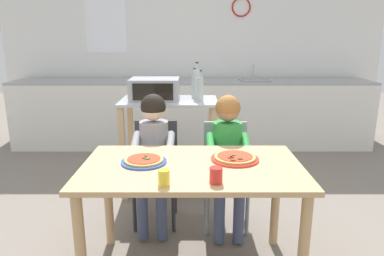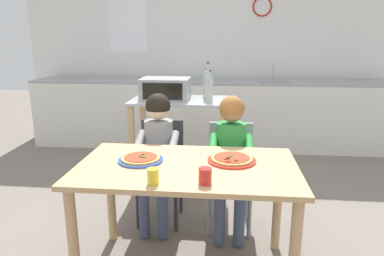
# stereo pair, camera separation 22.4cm
# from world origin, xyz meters

# --- Properties ---
(ground_plane) EXTENTS (12.39, 12.39, 0.00)m
(ground_plane) POSITION_xyz_m (0.00, 1.24, 0.00)
(ground_plane) COLOR slate
(back_wall_tiled) EXTENTS (5.31, 0.14, 2.70)m
(back_wall_tiled) POSITION_xyz_m (-0.00, 3.16, 1.35)
(back_wall_tiled) COLOR white
(back_wall_tiled) RESTS_ON ground
(kitchen_counter) EXTENTS (4.78, 0.60, 1.11)m
(kitchen_counter) POSITION_xyz_m (0.00, 2.75, 0.45)
(kitchen_counter) COLOR silver
(kitchen_counter) RESTS_ON ground
(kitchen_island_cart) EXTENTS (0.90, 0.54, 0.90)m
(kitchen_island_cart) POSITION_xyz_m (-0.22, 1.27, 0.59)
(kitchen_island_cart) COLOR #B7BABF
(kitchen_island_cart) RESTS_ON ground
(toaster_oven) EXTENTS (0.45, 0.36, 0.20)m
(toaster_oven) POSITION_xyz_m (-0.35, 1.28, 1.00)
(toaster_oven) COLOR #999BA0
(toaster_oven) RESTS_ON kitchen_island_cart
(bottle_brown_beer) EXTENTS (0.07, 0.07, 0.34)m
(bottle_brown_beer) POSITION_xyz_m (0.05, 1.31, 1.04)
(bottle_brown_beer) COLOR #ADB7B2
(bottle_brown_beer) RESTS_ON kitchen_island_cart
(bottle_slim_sauce) EXTENTS (0.05, 0.05, 0.29)m
(bottle_slim_sauce) POSITION_xyz_m (0.08, 1.16, 1.02)
(bottle_slim_sauce) COLOR #ADB7B2
(bottle_slim_sauce) RESTS_ON kitchen_island_cart
(bottle_squat_spirits) EXTENTS (0.07, 0.07, 0.28)m
(bottle_squat_spirits) POSITION_xyz_m (0.03, 1.46, 1.01)
(bottle_squat_spirits) COLOR #ADB7B2
(bottle_squat_spirits) RESTS_ON kitchen_island_cart
(dining_table) EXTENTS (1.32, 0.77, 0.73)m
(dining_table) POSITION_xyz_m (0.00, 0.00, 0.63)
(dining_table) COLOR tan
(dining_table) RESTS_ON ground
(dining_chair_left) EXTENTS (0.36, 0.36, 0.81)m
(dining_chair_left) POSITION_xyz_m (-0.29, 0.69, 0.48)
(dining_chair_left) COLOR #333338
(dining_chair_left) RESTS_ON ground
(dining_chair_right) EXTENTS (0.36, 0.36, 0.81)m
(dining_chair_right) POSITION_xyz_m (0.27, 0.64, 0.48)
(dining_chair_right) COLOR gray
(dining_chair_right) RESTS_ON ground
(child_in_grey_shirt) EXTENTS (0.32, 0.42, 1.04)m
(child_in_grey_shirt) POSITION_xyz_m (-0.29, 0.57, 0.67)
(child_in_grey_shirt) COLOR #424C6B
(child_in_grey_shirt) RESTS_ON ground
(child_in_green_shirt) EXTENTS (0.32, 0.42, 1.04)m
(child_in_green_shirt) POSITION_xyz_m (0.27, 0.52, 0.67)
(child_in_green_shirt) COLOR #424C6B
(child_in_green_shirt) RESTS_ON ground
(pizza_plate_blue_rimmed) EXTENTS (0.28, 0.28, 0.03)m
(pizza_plate_blue_rimmed) POSITION_xyz_m (-0.29, 0.04, 0.75)
(pizza_plate_blue_rimmed) COLOR #3356B7
(pizza_plate_blue_rimmed) RESTS_ON dining_table
(pizza_plate_red_rimmed) EXTENTS (0.30, 0.30, 0.03)m
(pizza_plate_red_rimmed) POSITION_xyz_m (0.27, 0.09, 0.75)
(pizza_plate_red_rimmed) COLOR red
(pizza_plate_red_rimmed) RESTS_ON dining_table
(drinking_cup_red) EXTENTS (0.07, 0.07, 0.09)m
(drinking_cup_red) POSITION_xyz_m (0.13, -0.27, 0.78)
(drinking_cup_red) COLOR red
(drinking_cup_red) RESTS_ON dining_table
(drinking_cup_yellow) EXTENTS (0.06, 0.06, 0.08)m
(drinking_cup_yellow) POSITION_xyz_m (-0.14, -0.30, 0.77)
(drinking_cup_yellow) COLOR yellow
(drinking_cup_yellow) RESTS_ON dining_table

